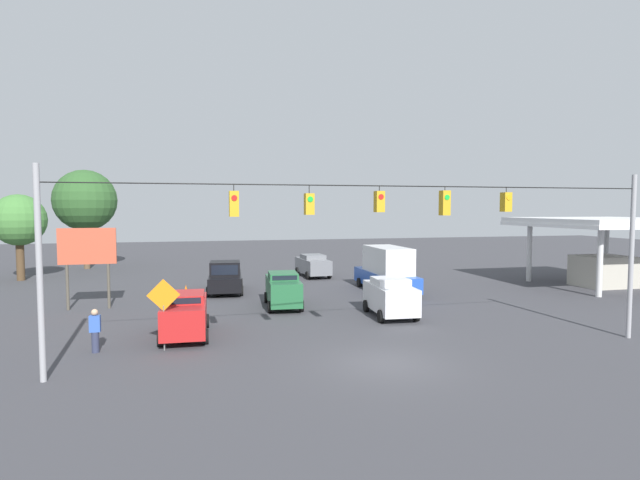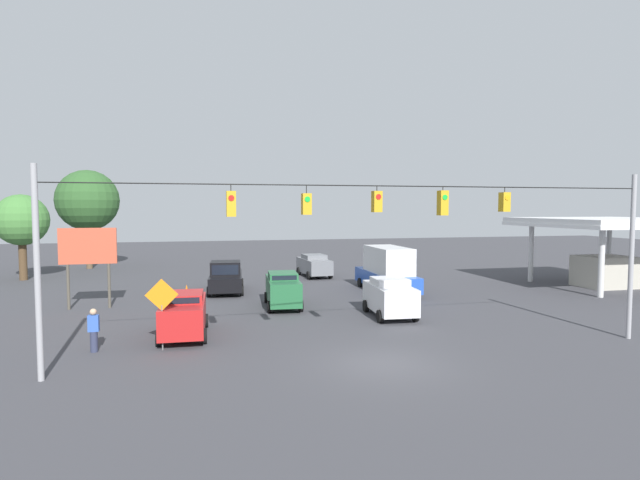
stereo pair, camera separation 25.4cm
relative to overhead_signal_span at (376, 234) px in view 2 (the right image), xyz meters
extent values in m
plane|color=#3D3D42|center=(-0.02, 0.88, -4.64)|extent=(140.00, 140.00, 0.00)
cylinder|color=#939399|center=(-11.51, 0.00, -1.12)|extent=(0.20, 0.20, 7.03)
cylinder|color=#939399|center=(11.48, 0.00, -1.12)|extent=(0.20, 0.20, 7.03)
cylinder|color=black|center=(-0.02, 0.00, 1.80)|extent=(22.99, 0.04, 0.04)
cube|color=gold|center=(-5.35, 0.00, 1.21)|extent=(0.32, 0.36, 0.76)
cylinder|color=black|center=(-5.35, 0.00, 1.70)|extent=(0.03, 0.03, 0.20)
cylinder|color=orange|center=(-5.35, 0.19, 1.38)|extent=(0.20, 0.02, 0.20)
cube|color=gold|center=(-2.68, 0.00, 1.17)|extent=(0.32, 0.36, 0.95)
cylinder|color=black|center=(-2.68, 0.00, 1.72)|extent=(0.03, 0.03, 0.15)
cylinder|color=green|center=(-2.68, 0.19, 1.38)|extent=(0.20, 0.02, 0.20)
cube|color=gold|center=(-0.02, 0.00, 1.21)|extent=(0.32, 0.36, 0.78)
cylinder|color=black|center=(-0.02, 0.00, 1.70)|extent=(0.03, 0.03, 0.19)
cylinder|color=red|center=(-0.02, 0.19, 1.39)|extent=(0.20, 0.02, 0.20)
cube|color=gold|center=(2.65, 0.00, 1.12)|extent=(0.32, 0.36, 0.76)
cylinder|color=black|center=(2.65, 0.00, 1.65)|extent=(0.03, 0.03, 0.30)
cylinder|color=green|center=(2.65, 0.19, 1.29)|extent=(0.20, 0.02, 0.20)
cube|color=gold|center=(5.32, 0.00, 1.12)|extent=(0.32, 0.36, 0.89)
cylinder|color=black|center=(5.32, 0.00, 1.68)|extent=(0.03, 0.03, 0.23)
cylinder|color=red|center=(5.32, 0.19, 1.32)|extent=(0.20, 0.02, 0.20)
cube|color=silver|center=(-3.08, -6.47, -3.65)|extent=(2.06, 4.17, 1.33)
cube|color=silver|center=(-3.08, -6.47, -2.81)|extent=(1.78, 1.89, 0.36)
cube|color=black|center=(-3.13, -7.37, -2.81)|extent=(1.45, 0.11, 0.25)
cylinder|color=black|center=(-4.07, -7.73, -4.32)|extent=(0.26, 0.65, 0.64)
cylinder|color=black|center=(-2.25, -7.84, -4.32)|extent=(0.26, 0.65, 0.64)
cylinder|color=black|center=(-3.91, -5.09, -4.32)|extent=(0.26, 0.65, 0.64)
cylinder|color=black|center=(-2.09, -5.20, -4.32)|extent=(0.26, 0.65, 0.64)
cube|color=black|center=(4.81, -16.18, -3.87)|extent=(2.47, 5.49, 0.90)
cube|color=black|center=(4.86, -15.54, -2.97)|extent=(2.05, 2.06, 0.90)
cube|color=black|center=(4.93, -14.56, -2.97)|extent=(1.67, 0.14, 0.63)
cylinder|color=black|center=(5.98, -14.52, -4.32)|extent=(0.27, 0.65, 0.64)
cylinder|color=black|center=(3.90, -14.37, -4.32)|extent=(0.27, 0.65, 0.64)
cylinder|color=black|center=(5.73, -17.99, -4.32)|extent=(0.27, 0.65, 0.64)
cylinder|color=black|center=(3.65, -17.84, -4.32)|extent=(0.27, 0.65, 0.64)
cube|color=slate|center=(-2.54, -22.00, -3.75)|extent=(2.19, 4.53, 1.14)
cube|color=slate|center=(-2.54, -22.00, -3.00)|extent=(1.83, 2.07, 0.36)
cube|color=black|center=(-2.46, -22.97, -3.00)|extent=(1.45, 0.14, 0.25)
cylinder|color=black|center=(-3.33, -23.50, -4.32)|extent=(0.27, 0.66, 0.64)
cylinder|color=black|center=(-1.51, -23.34, -4.32)|extent=(0.27, 0.66, 0.64)
cylinder|color=black|center=(-3.57, -20.65, -4.32)|extent=(0.27, 0.66, 0.64)
cylinder|color=black|center=(-1.76, -20.50, -4.32)|extent=(0.27, 0.66, 0.64)
cube|color=#236038|center=(1.91, -10.19, -3.66)|extent=(2.01, 4.59, 1.30)
cube|color=#236038|center=(1.91, -10.19, -2.83)|extent=(1.70, 2.08, 0.36)
cube|color=black|center=(1.98, -9.20, -2.83)|extent=(1.36, 0.11, 0.25)
cylinder|color=black|center=(2.86, -8.80, -4.32)|extent=(0.26, 0.65, 0.64)
cylinder|color=black|center=(1.17, -8.68, -4.32)|extent=(0.26, 0.65, 0.64)
cylinder|color=black|center=(2.66, -11.71, -4.32)|extent=(0.26, 0.65, 0.64)
cylinder|color=black|center=(0.96, -11.59, -4.32)|extent=(0.26, 0.65, 0.64)
cube|color=#234CB2|center=(-5.66, -13.77, -3.82)|extent=(2.20, 7.02, 1.00)
cube|color=silver|center=(-5.66, -13.42, -2.46)|extent=(2.02, 4.49, 1.72)
cube|color=black|center=(-5.66, -15.67, -2.46)|extent=(1.75, 0.02, 1.20)
cylinder|color=black|center=(-6.76, -16.05, -4.32)|extent=(0.22, 0.64, 0.64)
cylinder|color=black|center=(-4.57, -16.04, -4.32)|extent=(0.22, 0.64, 0.64)
cylinder|color=black|center=(-6.76, -11.49, -4.32)|extent=(0.22, 0.64, 0.64)
cylinder|color=black|center=(-4.57, -11.49, -4.32)|extent=(0.22, 0.64, 0.64)
cube|color=red|center=(7.15, -4.79, -3.69)|extent=(1.92, 4.51, 1.24)
cube|color=red|center=(7.15, -4.79, -2.89)|extent=(1.71, 2.01, 0.36)
cube|color=black|center=(7.18, -3.80, -2.89)|extent=(1.44, 0.06, 0.25)
cylinder|color=black|center=(8.09, -3.37, -4.32)|extent=(0.24, 0.65, 0.64)
cylinder|color=black|center=(6.29, -3.32, -4.32)|extent=(0.24, 0.65, 0.64)
cylinder|color=black|center=(8.01, -6.27, -4.32)|extent=(0.24, 0.65, 0.64)
cylinder|color=black|center=(6.21, -6.22, -4.32)|extent=(0.24, 0.65, 0.64)
cone|color=orange|center=(7.15, -4.45, -4.32)|extent=(0.32, 0.32, 0.63)
cone|color=orange|center=(7.37, -7.26, -4.32)|extent=(0.32, 0.32, 0.63)
cone|color=orange|center=(7.30, -9.90, -4.32)|extent=(0.32, 0.32, 0.63)
cone|color=orange|center=(7.26, -13.01, -4.32)|extent=(0.32, 0.32, 0.63)
cone|color=orange|center=(7.37, -15.80, -4.32)|extent=(0.32, 0.32, 0.63)
cube|color=silver|center=(-21.56, -12.09, 0.09)|extent=(10.07, 9.84, 0.35)
cube|color=white|center=(-21.56, -12.09, -0.21)|extent=(10.17, 9.94, 0.24)
cylinder|color=silver|center=(-25.09, -15.54, -2.36)|extent=(0.36, 0.36, 4.55)
cylinder|color=silver|center=(-18.04, -15.54, -2.36)|extent=(0.36, 0.36, 4.55)
cylinder|color=silver|center=(-18.04, -8.65, -2.36)|extent=(0.36, 0.36, 4.55)
cube|color=#B2AD9E|center=(-21.56, -12.09, -3.54)|extent=(3.52, 2.95, 2.20)
cylinder|color=#4C473D|center=(11.44, -12.16, -3.38)|extent=(0.16, 0.16, 2.51)
cylinder|color=#4C473D|center=(13.56, -12.16, -3.38)|extent=(0.16, 0.16, 2.51)
cube|color=#BF4C33|center=(12.50, -12.16, -1.12)|extent=(3.02, 0.12, 2.00)
cylinder|color=slate|center=(7.90, -2.76, -3.74)|extent=(0.06, 0.06, 1.80)
cube|color=orange|center=(7.90, -2.76, -2.43)|extent=(1.27, 0.04, 1.27)
cylinder|color=#2D334C|center=(10.48, -3.11, -4.23)|extent=(0.28, 0.28, 0.81)
cube|color=#3359B2|center=(10.48, -3.11, -3.50)|extent=(0.40, 0.24, 0.64)
sphere|color=tan|center=(10.48, -3.11, -3.05)|extent=(0.25, 0.25, 0.25)
cylinder|color=#4C3823|center=(19.96, -25.34, -2.84)|extent=(0.58, 0.58, 3.60)
sphere|color=#427A38|center=(19.96, -25.34, 0.06)|extent=(3.97, 3.97, 3.97)
cylinder|color=brown|center=(16.57, -32.19, -2.24)|extent=(0.55, 0.55, 4.79)
sphere|color=#2D5628|center=(16.57, -32.19, 1.69)|extent=(5.57, 5.57, 5.57)
camera|label=1|loc=(6.53, 17.49, 0.98)|focal=28.00mm
camera|label=2|loc=(6.29, 17.55, 0.98)|focal=28.00mm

